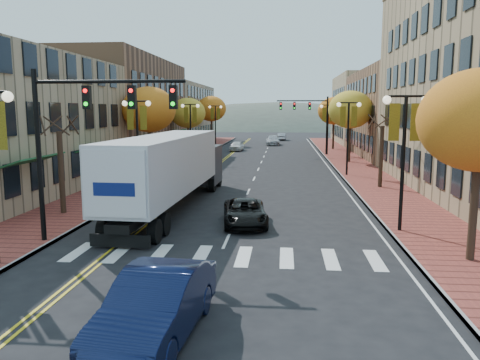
# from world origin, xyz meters

# --- Properties ---
(ground) EXTENTS (200.00, 200.00, 0.00)m
(ground) POSITION_xyz_m (0.00, 0.00, 0.00)
(ground) COLOR black
(ground) RESTS_ON ground
(sidewalk_left) EXTENTS (4.00, 85.00, 0.15)m
(sidewalk_left) POSITION_xyz_m (-9.00, 32.50, 0.07)
(sidewalk_left) COLOR brown
(sidewalk_left) RESTS_ON ground
(sidewalk_right) EXTENTS (4.00, 85.00, 0.15)m
(sidewalk_right) POSITION_xyz_m (9.00, 32.50, 0.07)
(sidewalk_right) COLOR brown
(sidewalk_right) RESTS_ON ground
(building_left_mid) EXTENTS (12.00, 24.00, 11.00)m
(building_left_mid) POSITION_xyz_m (-17.00, 36.00, 5.50)
(building_left_mid) COLOR brown
(building_left_mid) RESTS_ON ground
(building_left_far) EXTENTS (12.00, 26.00, 9.50)m
(building_left_far) POSITION_xyz_m (-17.00, 61.00, 4.75)
(building_left_far) COLOR #9E8966
(building_left_far) RESTS_ON ground
(building_right_mid) EXTENTS (15.00, 24.00, 10.00)m
(building_right_mid) POSITION_xyz_m (18.50, 42.00, 5.00)
(building_right_mid) COLOR brown
(building_right_mid) RESTS_ON ground
(building_right_far) EXTENTS (15.00, 20.00, 11.00)m
(building_right_far) POSITION_xyz_m (18.50, 64.00, 5.50)
(building_right_far) COLOR #9E8966
(building_right_far) RESTS_ON ground
(tree_left_a) EXTENTS (0.28, 0.28, 4.20)m
(tree_left_a) POSITION_xyz_m (-9.00, 8.00, 2.25)
(tree_left_a) COLOR #382619
(tree_left_a) RESTS_ON sidewalk_left
(tree_left_b) EXTENTS (4.48, 4.48, 7.21)m
(tree_left_b) POSITION_xyz_m (-9.00, 24.00, 5.45)
(tree_left_b) COLOR #382619
(tree_left_b) RESTS_ON sidewalk_left
(tree_left_c) EXTENTS (4.16, 4.16, 6.69)m
(tree_left_c) POSITION_xyz_m (-9.00, 40.00, 5.05)
(tree_left_c) COLOR #382619
(tree_left_c) RESTS_ON sidewalk_left
(tree_left_d) EXTENTS (4.61, 4.61, 7.42)m
(tree_left_d) POSITION_xyz_m (-9.00, 58.00, 5.60)
(tree_left_d) COLOR #382619
(tree_left_d) RESTS_ON sidewalk_left
(tree_right_a) EXTENTS (4.16, 4.16, 6.69)m
(tree_right_a) POSITION_xyz_m (9.00, 2.00, 5.05)
(tree_right_a) COLOR #382619
(tree_right_a) RESTS_ON sidewalk_right
(tree_right_b) EXTENTS (0.28, 0.28, 4.20)m
(tree_right_b) POSITION_xyz_m (9.00, 18.00, 2.25)
(tree_right_b) COLOR #382619
(tree_right_b) RESTS_ON sidewalk_right
(tree_right_c) EXTENTS (4.48, 4.48, 7.21)m
(tree_right_c) POSITION_xyz_m (9.00, 34.00, 5.45)
(tree_right_c) COLOR #382619
(tree_right_c) RESTS_ON sidewalk_right
(tree_right_d) EXTENTS (4.35, 4.35, 7.00)m
(tree_right_d) POSITION_xyz_m (9.00, 50.00, 5.29)
(tree_right_d) COLOR #382619
(tree_right_d) RESTS_ON sidewalk_right
(lamp_left_b) EXTENTS (1.96, 0.36, 6.05)m
(lamp_left_b) POSITION_xyz_m (-7.50, 16.00, 4.29)
(lamp_left_b) COLOR black
(lamp_left_b) RESTS_ON ground
(lamp_left_c) EXTENTS (1.96, 0.36, 6.05)m
(lamp_left_c) POSITION_xyz_m (-7.50, 34.00, 4.29)
(lamp_left_c) COLOR black
(lamp_left_c) RESTS_ON ground
(lamp_left_d) EXTENTS (1.96, 0.36, 6.05)m
(lamp_left_d) POSITION_xyz_m (-7.50, 52.00, 4.29)
(lamp_left_d) COLOR black
(lamp_left_d) RESTS_ON ground
(lamp_right_a) EXTENTS (1.96, 0.36, 6.05)m
(lamp_right_a) POSITION_xyz_m (7.50, 6.00, 4.29)
(lamp_right_a) COLOR black
(lamp_right_a) RESTS_ON ground
(lamp_right_b) EXTENTS (1.96, 0.36, 6.05)m
(lamp_right_b) POSITION_xyz_m (7.50, 24.00, 4.29)
(lamp_right_b) COLOR black
(lamp_right_b) RESTS_ON ground
(lamp_right_c) EXTENTS (1.96, 0.36, 6.05)m
(lamp_right_c) POSITION_xyz_m (7.50, 42.00, 4.29)
(lamp_right_c) COLOR black
(lamp_right_c) RESTS_ON ground
(traffic_mast_near) EXTENTS (6.10, 0.35, 7.00)m
(traffic_mast_near) POSITION_xyz_m (-5.48, 3.00, 4.92)
(traffic_mast_near) COLOR black
(traffic_mast_near) RESTS_ON ground
(traffic_mast_far) EXTENTS (6.10, 0.34, 7.00)m
(traffic_mast_far) POSITION_xyz_m (5.48, 42.00, 4.92)
(traffic_mast_far) COLOR black
(traffic_mast_far) RESTS_ON ground
(semi_truck) EXTENTS (3.25, 16.51, 4.11)m
(semi_truck) POSITION_xyz_m (-3.69, 10.08, 2.40)
(semi_truck) COLOR black
(semi_truck) RESTS_ON ground
(navy_sedan) EXTENTS (2.18, 5.15, 1.65)m
(navy_sedan) POSITION_xyz_m (-0.63, -4.44, 0.83)
(navy_sedan) COLOR black
(navy_sedan) RESTS_ON ground
(black_suv) EXTENTS (2.53, 4.53, 1.20)m
(black_suv) POSITION_xyz_m (0.53, 6.92, 0.60)
(black_suv) COLOR black
(black_suv) RESTS_ON ground
(car_far_white) EXTENTS (1.80, 3.94, 1.31)m
(car_far_white) POSITION_xyz_m (-3.95, 47.49, 0.66)
(car_far_white) COLOR silver
(car_far_white) RESTS_ON ground
(car_far_silver) EXTENTS (2.16, 5.05, 1.45)m
(car_far_silver) POSITION_xyz_m (0.59, 58.42, 0.72)
(car_far_silver) COLOR #AEAFB6
(car_far_silver) RESTS_ON ground
(car_far_oncoming) EXTENTS (1.75, 4.07, 1.30)m
(car_far_oncoming) POSITION_xyz_m (1.95, 70.10, 0.65)
(car_far_oncoming) COLOR #B6B5BD
(car_far_oncoming) RESTS_ON ground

